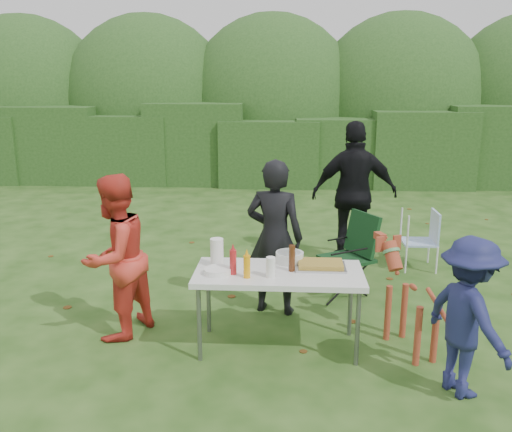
# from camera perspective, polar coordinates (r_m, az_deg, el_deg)

# --- Properties ---
(ground) EXTENTS (80.00, 80.00, 0.00)m
(ground) POSITION_cam_1_polar(r_m,az_deg,el_deg) (5.12, -1.87, -13.72)
(ground) COLOR #1E4211
(hedge_row) EXTENTS (22.00, 1.40, 1.70)m
(hedge_row) POSITION_cam_1_polar(r_m,az_deg,el_deg) (12.60, 1.44, 7.31)
(hedge_row) COLOR #23471C
(hedge_row) RESTS_ON ground
(shrub_backdrop) EXTENTS (20.00, 2.60, 3.20)m
(shrub_backdrop) POSITION_cam_1_polar(r_m,az_deg,el_deg) (14.13, 1.69, 11.14)
(shrub_backdrop) COLOR #3D6628
(shrub_backdrop) RESTS_ON ground
(folding_table) EXTENTS (1.50, 0.70, 0.74)m
(folding_table) POSITION_cam_1_polar(r_m,az_deg,el_deg) (4.86, 2.41, -6.43)
(folding_table) COLOR silver
(folding_table) RESTS_ON ground
(person_cook) EXTENTS (0.67, 0.51, 1.63)m
(person_cook) POSITION_cam_1_polar(r_m,az_deg,el_deg) (5.58, 1.97, -2.27)
(person_cook) COLOR black
(person_cook) RESTS_ON ground
(person_red_jacket) EXTENTS (0.85, 0.94, 1.57)m
(person_red_jacket) POSITION_cam_1_polar(r_m,az_deg,el_deg) (5.24, -14.58, -4.24)
(person_red_jacket) COLOR red
(person_red_jacket) RESTS_ON ground
(person_black_puffy) EXTENTS (1.13, 0.52, 1.88)m
(person_black_puffy) POSITION_cam_1_polar(r_m,az_deg,el_deg) (7.16, 10.33, 2.32)
(person_black_puffy) COLOR black
(person_black_puffy) RESTS_ON ground
(child) EXTENTS (0.78, 0.95, 1.27)m
(child) POSITION_cam_1_polar(r_m,az_deg,el_deg) (4.51, 21.41, -9.90)
(child) COLOR #1C1F4F
(child) RESTS_ON ground
(dog) EXTENTS (0.71, 1.06, 0.93)m
(dog) POSITION_cam_1_polar(r_m,az_deg,el_deg) (5.08, 16.10, -8.75)
(dog) COLOR #9F3F27
(dog) RESTS_ON ground
(camping_chair) EXTENTS (0.80, 0.80, 0.93)m
(camping_chair) POSITION_cam_1_polar(r_m,az_deg,el_deg) (6.25, 9.52, -3.97)
(camping_chair) COLOR #113618
(camping_chair) RESTS_ON ground
(lawn_chair) EXTENTS (0.46, 0.46, 0.77)m
(lawn_chair) POSITION_cam_1_polar(r_m,az_deg,el_deg) (7.29, 16.75, -2.38)
(lawn_chair) COLOR #5083D0
(lawn_chair) RESTS_ON ground
(food_tray) EXTENTS (0.45, 0.30, 0.02)m
(food_tray) POSITION_cam_1_polar(r_m,az_deg,el_deg) (4.96, 6.80, -5.33)
(food_tray) COLOR #B7B7BA
(food_tray) RESTS_ON folding_table
(focaccia_bread) EXTENTS (0.40, 0.26, 0.04)m
(focaccia_bread) POSITION_cam_1_polar(r_m,az_deg,el_deg) (4.95, 6.81, -5.02)
(focaccia_bread) COLOR olive
(focaccia_bread) RESTS_ON food_tray
(mustard_bottle) EXTENTS (0.06, 0.06, 0.20)m
(mustard_bottle) POSITION_cam_1_polar(r_m,az_deg,el_deg) (4.66, -0.97, -5.35)
(mustard_bottle) COLOR orange
(mustard_bottle) RESTS_ON folding_table
(ketchup_bottle) EXTENTS (0.06, 0.06, 0.22)m
(ketchup_bottle) POSITION_cam_1_polar(r_m,az_deg,el_deg) (4.75, -2.43, -4.87)
(ketchup_bottle) COLOR red
(ketchup_bottle) RESTS_ON folding_table
(beer_bottle) EXTENTS (0.06, 0.06, 0.24)m
(beer_bottle) POSITION_cam_1_polar(r_m,az_deg,el_deg) (4.82, 3.80, -4.46)
(beer_bottle) COLOR #47230F
(beer_bottle) RESTS_ON folding_table
(paper_towel_roll) EXTENTS (0.12, 0.12, 0.26)m
(paper_towel_roll) POSITION_cam_1_polar(r_m,az_deg,el_deg) (4.94, -4.13, -3.85)
(paper_towel_roll) COLOR white
(paper_towel_roll) RESTS_ON folding_table
(cup_stack) EXTENTS (0.08, 0.08, 0.18)m
(cup_stack) POSITION_cam_1_polar(r_m,az_deg,el_deg) (4.68, 1.57, -5.41)
(cup_stack) COLOR white
(cup_stack) RESTS_ON folding_table
(pasta_bowl) EXTENTS (0.26, 0.26, 0.10)m
(pasta_bowl) POSITION_cam_1_polar(r_m,az_deg,el_deg) (5.06, 3.55, -4.36)
(pasta_bowl) COLOR silver
(pasta_bowl) RESTS_ON folding_table
(plate_stack) EXTENTS (0.24, 0.24, 0.05)m
(plate_stack) POSITION_cam_1_polar(r_m,az_deg,el_deg) (4.79, -4.06, -5.81)
(plate_stack) COLOR white
(plate_stack) RESTS_ON folding_table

